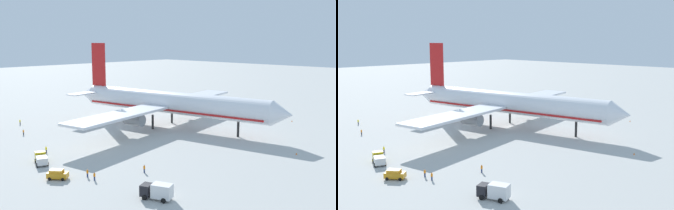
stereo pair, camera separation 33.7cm
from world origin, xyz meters
TOP-DOWN VIEW (x-y plane):
  - ground_plane at (0.00, 0.00)m, footprint 600.00×600.00m
  - airliner at (-1.31, -0.27)m, footprint 77.51×77.81m
  - service_truck_1 at (5.54, -47.29)m, footprint 5.78×4.01m
  - service_truck_2 at (38.08, -42.65)m, footprint 6.04×4.24m
  - service_van at (16.69, -49.70)m, footprint 4.30×3.99m
  - baggage_cart_1 at (-48.07, 17.62)m, footprint 2.87×3.25m
  - ground_worker_0 at (19.97, -44.86)m, footprint 0.52×0.52m
  - ground_worker_1 at (26.17, -35.02)m, footprint 0.46×0.46m
  - ground_worker_2 at (-37.66, -32.07)m, footprint 0.55×0.55m
  - ground_worker_3 at (-23.21, -37.79)m, footprint 0.46×0.46m
  - ground_worker_4 at (22.55, -44.97)m, footprint 0.41×0.41m
  - ground_worker_5 at (-1.67, -42.23)m, footprint 0.56×0.56m
  - traffic_cone_0 at (23.46, 34.46)m, footprint 0.36×0.36m
  - traffic_cone_1 at (-32.66, 41.20)m, footprint 0.36×0.36m
  - traffic_cone_2 at (42.67, -0.50)m, footprint 0.36×0.36m

SIDE VIEW (x-z plane):
  - ground_plane at x=0.00m, z-range 0.00..0.00m
  - traffic_cone_0 at x=23.46m, z-range 0.00..0.55m
  - traffic_cone_1 at x=-32.66m, z-range 0.00..0.55m
  - traffic_cone_2 at x=42.67m, z-range 0.00..0.55m
  - baggage_cart_1 at x=-48.07m, z-range 0.07..1.25m
  - ground_worker_4 at x=22.55m, z-range 0.01..1.66m
  - ground_worker_3 at x=-23.21m, z-range 0.01..1.69m
  - ground_worker_0 at x=19.97m, z-range 0.01..1.69m
  - ground_worker_2 at x=-37.66m, z-range 0.01..1.71m
  - ground_worker_1 at x=26.17m, z-range 0.01..1.73m
  - ground_worker_5 at x=-1.67m, z-range 0.01..1.73m
  - service_van at x=16.69m, z-range 0.05..2.02m
  - service_truck_1 at x=5.54m, z-range 0.06..2.46m
  - service_truck_2 at x=38.08m, z-range 0.12..3.01m
  - airliner at x=-1.31m, z-range -5.41..20.85m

